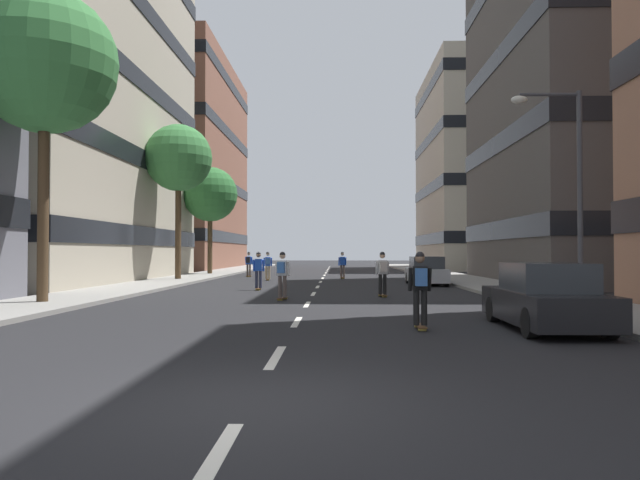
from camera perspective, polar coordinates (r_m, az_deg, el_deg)
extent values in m
plane|color=black|center=(35.95, 0.09, -3.97)|extent=(173.32, 173.32, 0.00)
cube|color=gray|center=(40.72, -12.09, -3.52)|extent=(3.44, 79.44, 0.14)
cube|color=gray|center=(40.26, 12.73, -3.54)|extent=(3.44, 79.44, 0.14)
cube|color=silver|center=(5.41, -10.19, -20.21)|extent=(0.16, 2.20, 0.01)
cube|color=silver|center=(10.21, -4.25, -11.11)|extent=(0.16, 2.20, 0.01)
cube|color=silver|center=(15.14, -2.25, -7.85)|extent=(0.16, 2.20, 0.01)
cube|color=silver|center=(20.11, -1.24, -6.19)|extent=(0.16, 2.20, 0.01)
cube|color=silver|center=(25.08, -0.64, -5.19)|extent=(0.16, 2.20, 0.01)
cube|color=silver|center=(30.07, -0.24, -4.52)|extent=(0.16, 2.20, 0.01)
cube|color=silver|center=(35.06, 0.05, -4.04)|extent=(0.16, 2.20, 0.01)
cube|color=silver|center=(40.05, 0.27, -3.68)|extent=(0.16, 2.20, 0.01)
cube|color=silver|center=(45.05, 0.43, -3.39)|extent=(0.16, 2.20, 0.01)
cube|color=silver|center=(50.04, 0.57, -3.17)|extent=(0.16, 2.20, 0.01)
cube|color=silver|center=(55.04, 0.68, -2.99)|extent=(0.16, 2.20, 0.01)
cube|color=silver|center=(60.04, 0.77, -2.83)|extent=(0.16, 2.20, 0.01)
cube|color=silver|center=(65.03, 0.85, -2.70)|extent=(0.16, 2.20, 0.01)
cube|color=silver|center=(70.03, 0.91, -2.59)|extent=(0.16, 2.20, 0.01)
cube|color=black|center=(40.11, -27.55, 0.32)|extent=(16.48, 23.60, 1.10)
cube|color=black|center=(40.47, -27.49, 6.73)|extent=(16.48, 23.60, 1.10)
cube|color=black|center=(41.32, -27.44, 12.94)|extent=(16.48, 23.60, 1.10)
cube|color=black|center=(42.63, -27.38, 18.84)|extent=(16.48, 23.60, 1.10)
cube|color=brown|center=(65.92, -15.70, 6.84)|extent=(16.36, 23.49, 21.77)
cube|color=black|center=(65.31, -15.73, 0.21)|extent=(16.48, 23.61, 1.10)
cube|color=black|center=(65.66, -15.71, 4.96)|extent=(16.48, 23.61, 1.10)
cube|color=black|center=(66.45, -15.68, 9.63)|extent=(16.48, 23.61, 1.10)
cube|color=black|center=(67.68, -15.65, 14.16)|extent=(16.48, 23.61, 1.10)
cube|color=#4C4744|center=(40.59, 28.27, 14.53)|extent=(16.36, 17.12, 25.30)
cube|color=black|center=(39.62, 28.34, 8.18)|extent=(16.48, 17.24, 1.10)
cube|color=black|center=(40.73, 28.27, 15.22)|extent=(16.48, 17.24, 1.10)
cube|color=#BCB29E|center=(65.25, 17.46, 6.39)|extent=(16.36, 19.11, 20.54)
cube|color=black|center=(64.70, 17.50, 0.07)|extent=(16.48, 19.23, 1.10)
cube|color=black|center=(65.01, 17.47, 4.60)|extent=(16.48, 19.23, 1.10)
cube|color=black|center=(65.72, 17.45, 9.06)|extent=(16.48, 19.23, 1.10)
cube|color=black|center=(66.81, 17.42, 13.40)|extent=(16.48, 19.23, 1.10)
cube|color=black|center=(14.56, 20.77, -5.97)|extent=(1.80, 4.40, 0.70)
cube|color=#2D3338|center=(14.37, 20.95, -3.35)|extent=(1.60, 2.10, 0.64)
cylinder|color=black|center=(15.73, 16.27, -6.40)|extent=(0.22, 0.64, 0.64)
cylinder|color=black|center=(16.20, 21.79, -6.20)|extent=(0.22, 0.64, 0.64)
cylinder|color=black|center=(12.96, 19.51, -7.51)|extent=(0.22, 0.64, 0.64)
cylinder|color=black|center=(13.53, 26.03, -7.19)|extent=(0.22, 0.64, 0.64)
cube|color=#B2B7BF|center=(32.40, 10.15, -3.32)|extent=(1.80, 4.40, 0.70)
cube|color=#2D3338|center=(32.23, 10.19, -2.14)|extent=(1.60, 2.10, 0.64)
cylinder|color=black|center=(33.74, 8.45, -3.60)|extent=(0.22, 0.64, 0.64)
cylinder|color=black|center=(33.96, 11.13, -3.57)|extent=(0.22, 0.64, 0.64)
cylinder|color=black|center=(30.86, 9.07, -3.83)|extent=(0.22, 0.64, 0.64)
cylinder|color=black|center=(31.11, 12.01, -3.80)|extent=(0.22, 0.64, 0.64)
cylinder|color=#4C3823|center=(37.09, -13.45, 0.95)|extent=(0.36, 0.36, 5.94)
sphere|color=#387A3D|center=(37.51, -13.42, 7.67)|extent=(4.07, 4.07, 4.07)
cylinder|color=#4C3823|center=(45.77, -10.51, -0.32)|extent=(0.36, 0.36, 4.56)
sphere|color=#2D6B33|center=(45.97, -10.50, 4.34)|extent=(4.14, 4.14, 4.14)
cylinder|color=#4C3823|center=(21.63, -25.03, 2.97)|extent=(0.36, 0.36, 6.29)
sphere|color=#387A3D|center=(22.48, -24.92, 15.28)|extent=(4.74, 4.74, 4.74)
cylinder|color=#3F3F44|center=(19.57, 23.69, 3.69)|extent=(0.16, 0.16, 6.50)
cylinder|color=#3F3F44|center=(19.77, 21.13, 12.89)|extent=(1.80, 0.10, 0.10)
ellipsoid|color=silver|center=(19.46, 18.57, 12.64)|extent=(0.50, 0.30, 0.24)
cube|color=brown|center=(27.70, -5.93, -4.64)|extent=(0.22, 0.90, 0.02)
cylinder|color=#D8BF4C|center=(28.02, -5.86, -4.69)|extent=(0.18, 0.07, 0.07)
cylinder|color=#D8BF4C|center=(27.39, -6.01, -4.78)|extent=(0.18, 0.07, 0.07)
cylinder|color=#2D334C|center=(27.69, -6.12, -3.78)|extent=(0.14, 0.14, 0.80)
cylinder|color=#2D334C|center=(27.67, -5.75, -3.79)|extent=(0.14, 0.14, 0.80)
cube|color=blue|center=(27.66, -5.93, -2.39)|extent=(0.32, 0.21, 0.55)
cylinder|color=blue|center=(27.73, -6.37, -2.44)|extent=(0.10, 0.23, 0.55)
cylinder|color=blue|center=(27.68, -5.47, -2.45)|extent=(0.10, 0.23, 0.55)
sphere|color=#997051|center=(27.67, -5.92, -1.45)|extent=(0.22, 0.22, 0.22)
sphere|color=black|center=(27.67, -5.92, -1.34)|extent=(0.21, 0.21, 0.21)
cube|color=brown|center=(37.03, -5.04, -3.76)|extent=(0.31, 0.92, 0.02)
cylinder|color=#D8BF4C|center=(37.36, -5.04, -3.81)|extent=(0.19, 0.09, 0.07)
cylinder|color=#D8BF4C|center=(36.72, -5.03, -3.85)|extent=(0.19, 0.09, 0.07)
cylinder|color=tan|center=(37.02, -5.17, -3.12)|extent=(0.16, 0.16, 0.80)
cylinder|color=tan|center=(37.02, -4.89, -3.12)|extent=(0.16, 0.16, 0.80)
cube|color=blue|center=(37.00, -5.03, -2.07)|extent=(0.34, 0.24, 0.55)
cylinder|color=blue|center=(37.05, -5.37, -2.12)|extent=(0.12, 0.24, 0.55)
cylinder|color=blue|center=(37.05, -4.69, -2.12)|extent=(0.12, 0.24, 0.55)
sphere|color=beige|center=(37.02, -5.03, -1.37)|extent=(0.22, 0.22, 0.22)
sphere|color=black|center=(37.02, -5.03, -1.29)|extent=(0.21, 0.21, 0.21)
cube|color=#3F72BF|center=(36.82, -5.03, -2.03)|extent=(0.28, 0.19, 0.40)
cube|color=brown|center=(21.97, -3.64, -5.56)|extent=(0.36, 0.92, 0.02)
cylinder|color=#D8BF4C|center=(22.28, -3.41, -5.62)|extent=(0.19, 0.10, 0.07)
cylinder|color=#D8BF4C|center=(21.66, -3.88, -5.74)|extent=(0.19, 0.10, 0.07)
cylinder|color=#594C47|center=(21.96, -3.86, -4.48)|extent=(0.16, 0.16, 0.80)
cylinder|color=#594C47|center=(21.91, -3.41, -4.49)|extent=(0.16, 0.16, 0.80)
cube|color=white|center=(21.91, -3.64, -2.72)|extent=(0.35, 0.26, 0.55)
cylinder|color=white|center=(22.02, -4.15, -2.78)|extent=(0.13, 0.24, 0.55)
cylinder|color=white|center=(21.90, -3.05, -2.79)|extent=(0.13, 0.24, 0.55)
sphere|color=tan|center=(21.92, -3.62, -1.53)|extent=(0.22, 0.22, 0.22)
sphere|color=black|center=(21.92, -3.62, -1.40)|extent=(0.21, 0.21, 0.21)
cube|color=#3F72BF|center=(21.73, -3.77, -2.65)|extent=(0.29, 0.21, 0.40)
cube|color=brown|center=(13.90, 9.60, -8.11)|extent=(0.20, 0.90, 0.02)
cylinder|color=#D8BF4C|center=(14.22, 9.43, -8.15)|extent=(0.18, 0.07, 0.07)
cylinder|color=#D8BF4C|center=(13.59, 9.78, -8.47)|extent=(0.18, 0.07, 0.07)
cylinder|color=black|center=(13.84, 9.22, -6.43)|extent=(0.14, 0.14, 0.80)
cylinder|color=black|center=(13.87, 9.96, -6.42)|extent=(0.14, 0.14, 0.80)
cube|color=black|center=(13.81, 9.58, -3.63)|extent=(0.32, 0.20, 0.55)
cylinder|color=black|center=(13.83, 8.65, -3.74)|extent=(0.09, 0.23, 0.55)
cylinder|color=black|center=(13.89, 10.46, -3.73)|extent=(0.09, 0.23, 0.55)
sphere|color=#997051|center=(13.82, 9.57, -1.74)|extent=(0.22, 0.22, 0.22)
sphere|color=black|center=(13.82, 9.57, -1.54)|extent=(0.21, 0.21, 0.21)
cube|color=#3F72BF|center=(13.63, 9.69, -3.54)|extent=(0.26, 0.16, 0.40)
cube|color=brown|center=(39.32, 2.17, -3.61)|extent=(0.31, 0.92, 0.02)
cylinder|color=#D8BF4C|center=(39.64, 2.11, -3.66)|extent=(0.19, 0.09, 0.07)
cylinder|color=#D8BF4C|center=(39.00, 2.23, -3.70)|extent=(0.19, 0.09, 0.07)
cylinder|color=#594C47|center=(39.29, 2.04, -3.01)|extent=(0.16, 0.16, 0.80)
cylinder|color=#594C47|center=(39.31, 2.30, -3.01)|extent=(0.16, 0.16, 0.80)
cube|color=blue|center=(39.29, 2.17, -2.02)|extent=(0.34, 0.24, 0.55)
cylinder|color=blue|center=(39.31, 1.84, -2.06)|extent=(0.12, 0.24, 0.55)
cylinder|color=blue|center=(39.37, 2.48, -2.06)|extent=(0.12, 0.24, 0.55)
sphere|color=beige|center=(39.30, 2.17, -1.36)|extent=(0.22, 0.22, 0.22)
sphere|color=black|center=(39.30, 2.17, -1.29)|extent=(0.21, 0.21, 0.21)
cube|color=brown|center=(23.58, 6.02, -5.25)|extent=(0.32, 0.92, 0.02)
cylinder|color=#D8BF4C|center=(23.90, 5.86, -5.31)|extent=(0.19, 0.09, 0.07)
cylinder|color=#D8BF4C|center=(23.27, 6.19, -5.42)|extent=(0.19, 0.09, 0.07)
cylinder|color=black|center=(23.54, 5.81, -4.25)|extent=(0.16, 0.16, 0.80)
cylinder|color=black|center=(23.57, 6.24, -4.25)|extent=(0.16, 0.16, 0.80)
cube|color=white|center=(23.53, 6.02, -2.61)|extent=(0.34, 0.24, 0.55)
cylinder|color=white|center=(23.53, 5.47, -2.68)|extent=(0.12, 0.24, 0.55)
cylinder|color=white|center=(23.63, 6.51, -2.67)|extent=(0.12, 0.24, 0.55)
sphere|color=tan|center=(23.54, 6.01, -1.50)|extent=(0.22, 0.22, 0.22)
sphere|color=black|center=(23.54, 6.01, -1.38)|extent=(0.21, 0.21, 0.21)
cube|color=beige|center=(23.35, 6.11, -2.54)|extent=(0.28, 0.19, 0.40)
cube|color=brown|center=(42.31, -6.86, -3.43)|extent=(0.30, 0.92, 0.02)
cylinder|color=#D8BF4C|center=(42.62, -6.75, -3.47)|extent=(0.19, 0.09, 0.07)
cylinder|color=#D8BF4C|center=(42.00, -6.97, -3.51)|extent=(0.19, 0.09, 0.07)
cylinder|color=#594C47|center=(42.32, -6.97, -2.87)|extent=(0.15, 0.15, 0.80)
cylinder|color=#594C47|center=(42.27, -6.74, -2.87)|extent=(0.15, 0.15, 0.80)
cube|color=blue|center=(42.28, -6.85, -1.95)|extent=(0.34, 0.23, 0.55)
cylinder|color=blue|center=(42.38, -7.12, -1.99)|extent=(0.12, 0.24, 0.55)
cylinder|color=blue|center=(42.27, -6.55, -1.99)|extent=(0.12, 0.24, 0.55)
sphere|color=tan|center=(42.29, -6.85, -1.34)|extent=(0.22, 0.22, 0.22)
sphere|color=black|center=(42.29, -6.85, -1.27)|extent=(0.21, 0.21, 0.21)
cube|color=black|center=(42.10, -6.92, -1.92)|extent=(0.28, 0.19, 0.40)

